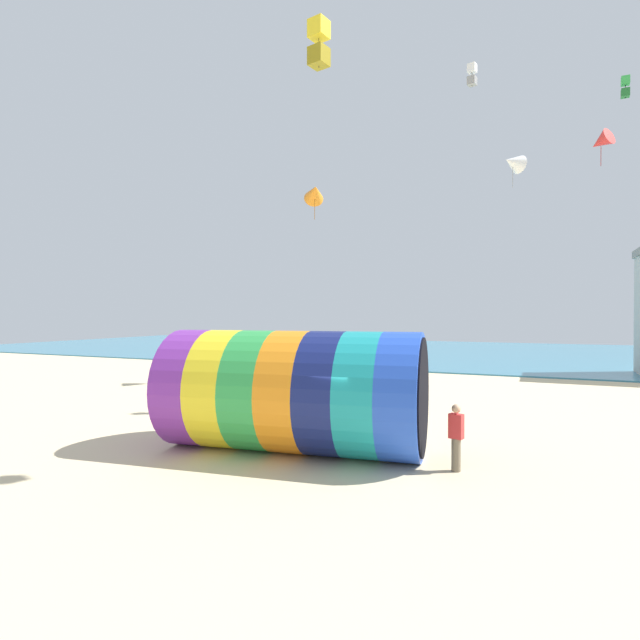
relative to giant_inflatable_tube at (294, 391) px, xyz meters
name	(u,v)px	position (x,y,z in m)	size (l,w,h in m)	color
ground_plane	(321,458)	(0.99, -0.29, -1.81)	(120.00, 120.00, 0.00)	beige
sea	(479,353)	(0.99, 41.68, -1.76)	(120.00, 40.00, 0.10)	teal
giant_inflatable_tube	(294,391)	(0.00, 0.00, 0.00)	(8.05, 4.55, 3.62)	purple
kite_handler	(456,437)	(4.74, 0.02, -0.90)	(0.40, 0.30, 1.76)	#726651
kite_yellow_box	(319,43)	(-0.56, 3.11, 12.03)	(0.73, 0.73, 1.75)	yellow
kite_white_delta	(513,162)	(5.41, 15.33, 10.45)	(1.50, 1.51, 1.93)	white
kite_white_box	(472,75)	(3.99, 9.47, 12.82)	(0.42, 0.42, 0.99)	white
kite_green_box	(625,87)	(9.82, 9.69, 11.31)	(0.31, 0.31, 0.86)	green
kite_red_delta	(601,142)	(9.71, 16.90, 11.45)	(1.54, 1.48, 1.90)	red
kite_orange_delta	(315,193)	(-5.62, 13.98, 9.60)	(1.80, 1.92, 2.37)	orange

